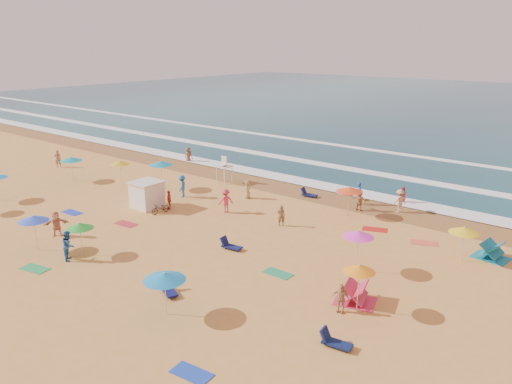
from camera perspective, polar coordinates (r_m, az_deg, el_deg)
The scene contains 13 objects.
ground at distance 36.57m, azimuth -9.42°, elevation -3.56°, with size 220.00×220.00×0.00m, color gold.
ocean at distance 110.43m, azimuth 25.28°, elevation 8.67°, with size 220.00×140.00×0.18m, color #0C4756.
wet_sand at distance 45.38m, azimuth 2.34°, elevation 0.69°, with size 220.00×220.00×0.00m, color olive.
surf_foam at distance 52.48m, azimuth 8.09°, elevation 2.87°, with size 200.00×18.70×0.05m.
cabana at distance 40.16m, azimuth -12.36°, elevation -0.37°, with size 2.00×2.00×2.00m, color white.
cabana_roof at distance 39.87m, azimuth -12.45°, elevation 1.09°, with size 2.20×2.20×0.12m, color silver.
bicycle at distance 38.75m, azimuth -10.86°, elevation -1.84°, with size 0.53×1.52×0.80m, color black.
lifeguard_stand at distance 46.37m, azimuth -3.64°, elevation 2.36°, with size 1.20×1.20×2.10m, color white, non-canonical shape.
beach_umbrellas at distance 34.79m, azimuth -8.01°, elevation -0.86°, with size 45.20×20.09×0.82m.
loungers at distance 29.30m, azimuth -2.78°, elevation -8.29°, with size 53.75×27.81×0.34m.
towels at distance 32.67m, azimuth -8.67°, elevation -6.03°, with size 39.78×20.33×0.03m.
popup_tents at distance 29.48m, azimuth 19.28°, elevation -8.19°, with size 6.16×11.92×1.20m.
beachgoers at distance 39.54m, azimuth -8.03°, elevation -0.63°, with size 38.52×27.25×2.14m.
Camera 1 is at (25.83, -22.63, 12.58)m, focal length 35.00 mm.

